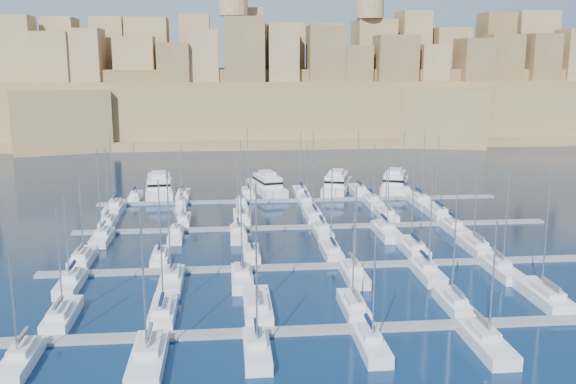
{
  "coord_description": "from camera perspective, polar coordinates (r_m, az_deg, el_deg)",
  "views": [
    {
      "loc": [
        -15.63,
        -99.04,
        29.22
      ],
      "look_at": [
        -5.26,
        6.0,
        7.42
      ],
      "focal_mm": 40.0,
      "sensor_mm": 36.0,
      "label": 1
    }
  ],
  "objects": [
    {
      "name": "sailboat_21",
      "position": [
        88.09,
        5.87,
        -7.26
      ],
      "size": [
        2.74,
        9.12,
        13.3
      ],
      "color": "silver",
      "rests_on": "ground"
    },
    {
      "name": "sailboat_19",
      "position": [
        86.46,
        -10.32,
        -7.74
      ],
      "size": [
        2.92,
        9.72,
        16.39
      ],
      "color": "silver",
      "rests_on": "ground"
    },
    {
      "name": "motor_yacht_d",
      "position": [
        148.46,
        9.47,
        0.84
      ],
      "size": [
        10.48,
        17.75,
        5.25
      ],
      "color": "silver",
      "rests_on": "ground"
    },
    {
      "name": "pontoon_far",
      "position": [
        135.13,
        1.14,
        -0.74
      ],
      "size": [
        84.0,
        2.0,
        0.4
      ],
      "primitive_type": "cube",
      "color": "slate",
      "rests_on": "ground"
    },
    {
      "name": "sailboat_31",
      "position": [
        108.35,
        -9.93,
        -3.76
      ],
      "size": [
        2.38,
        7.92,
        12.19
      ],
      "color": "silver",
      "rests_on": "ground"
    },
    {
      "name": "sailboat_32",
      "position": [
        107.59,
        -4.44,
        -3.72
      ],
      "size": [
        2.66,
        8.85,
        13.84
      ],
      "color": "silver",
      "rests_on": "ground"
    },
    {
      "name": "sailboat_39",
      "position": [
        140.62,
        1.14,
        -0.01
      ],
      "size": [
        2.89,
        9.62,
        14.42
      ],
      "color": "silver",
      "rests_on": "ground"
    },
    {
      "name": "sailboat_29",
      "position": [
        125.04,
        13.06,
        -1.79
      ],
      "size": [
        3.11,
        10.35,
        15.7
      ],
      "color": "silver",
      "rests_on": "ground"
    },
    {
      "name": "sailboat_47",
      "position": [
        133.98,
        11.74,
        -0.84
      ],
      "size": [
        3.25,
        10.83,
        15.99
      ],
      "color": "silver",
      "rests_on": "ground"
    },
    {
      "name": "sailboat_23",
      "position": [
        94.24,
        18.41,
        -6.53
      ],
      "size": [
        2.79,
        9.28,
        15.54
      ],
      "color": "silver",
      "rests_on": "ground"
    },
    {
      "name": "sailboat_33",
      "position": [
        108.76,
        3.08,
        -3.53
      ],
      "size": [
        2.66,
        8.87,
        12.97
      ],
      "color": "silver",
      "rests_on": "ground"
    },
    {
      "name": "sailboat_9",
      "position": [
        67.88,
        7.41,
        -13.25
      ],
      "size": [
        2.56,
        8.52,
        12.74
      ],
      "color": "silver",
      "rests_on": "ground"
    },
    {
      "name": "sailboat_43",
      "position": [
        129.82,
        -9.49,
        -1.18
      ],
      "size": [
        2.29,
        7.62,
        12.52
      ],
      "color": "silver",
      "rests_on": "ground"
    },
    {
      "name": "sailboat_40",
      "position": [
        143.16,
        6.24,
        0.13
      ],
      "size": [
        3.19,
        10.64,
        14.48
      ],
      "color": "silver",
      "rests_on": "ground"
    },
    {
      "name": "sailboat_15",
      "position": [
        97.77,
        3.89,
        -5.3
      ],
      "size": [
        2.56,
        8.52,
        14.08
      ],
      "color": "silver",
      "rests_on": "ground"
    },
    {
      "name": "sailboat_16",
      "position": [
        101.33,
        10.99,
        -4.87
      ],
      "size": [
        3.03,
        10.11,
        14.73
      ],
      "color": "silver",
      "rests_on": "ground"
    },
    {
      "name": "sailboat_25",
      "position": [
        117.77,
        -9.28,
        -2.49
      ],
      "size": [
        2.44,
        8.13,
        12.97
      ],
      "color": "silver",
      "rests_on": "ground"
    },
    {
      "name": "pontoon_mid_far",
      "position": [
        113.92,
        2.44,
        -3.1
      ],
      "size": [
        84.0,
        2.0,
        0.4
      ],
      "primitive_type": "cube",
      "color": "slate",
      "rests_on": "ground"
    },
    {
      "name": "sailboat_17",
      "position": [
        104.34,
        16.28,
        -4.65
      ],
      "size": [
        2.88,
        9.61,
        13.65
      ],
      "color": "silver",
      "rests_on": "ground"
    },
    {
      "name": "sailboat_2",
      "position": [
        76.77,
        -2.75,
        -10.1
      ],
      "size": [
        3.18,
        10.61,
        15.84
      ],
      "color": "silver",
      "rests_on": "ground"
    },
    {
      "name": "motor_yacht_c",
      "position": [
        145.45,
        4.35,
        0.74
      ],
      "size": [
        9.63,
        17.54,
        5.25
      ],
      "color": "silver",
      "rests_on": "ground"
    },
    {
      "name": "sailboat_45",
      "position": [
        129.91,
        1.65,
        -1.0
      ],
      "size": [
        2.66,
        8.88,
        13.06
      ],
      "color": "silver",
      "rests_on": "ground"
    },
    {
      "name": "sailboat_4",
      "position": [
        80.3,
        14.46,
        -9.5
      ],
      "size": [
        2.52,
        8.39,
        13.59
      ],
      "color": "silver",
      "rests_on": "ground"
    },
    {
      "name": "sailboat_37",
      "position": [
        139.57,
        -9.31,
        -0.27
      ],
      "size": [
        2.63,
        8.78,
        12.2
      ],
      "color": "silver",
      "rests_on": "ground"
    },
    {
      "name": "sailboat_20",
      "position": [
        86.37,
        -4.11,
        -7.62
      ],
      "size": [
        2.79,
        9.29,
        13.67
      ],
      "color": "silver",
      "rests_on": "ground"
    },
    {
      "name": "sailboat_44",
      "position": [
        129.73,
        -4.16,
        -1.07
      ],
      "size": [
        2.17,
        7.25,
        9.96
      ],
      "color": "silver",
      "rests_on": "ground"
    },
    {
      "name": "sailboat_14",
      "position": [
        96.37,
        -3.27,
        -5.55
      ],
      "size": [
        2.43,
        8.1,
        13.36
      ],
      "color": "silver",
      "rests_on": "ground"
    },
    {
      "name": "sailboat_18",
      "position": [
        88.91,
        -18.75,
        -7.67
      ],
      "size": [
        2.67,
        8.89,
        12.62
      ],
      "color": "silver",
      "rests_on": "ground"
    },
    {
      "name": "sailboat_34",
      "position": [
        110.07,
        8.72,
        -3.45
      ],
      "size": [
        3.18,
        10.59,
        15.72
      ],
      "color": "silver",
      "rests_on": "ground"
    },
    {
      "name": "sailboat_12",
      "position": [
        99.09,
        -17.76,
        -5.61
      ],
      "size": [
        2.76,
        9.22,
        14.54
      ],
      "color": "silver",
      "rests_on": "ground"
    },
    {
      "name": "sailboat_8",
      "position": [
        66.27,
        -2.78,
        -13.81
      ],
      "size": [
        2.63,
        8.77,
        13.45
      ],
      "color": "silver",
      "rests_on": "ground"
    },
    {
      "name": "sailboat_7",
      "position": [
        65.82,
        -12.33,
        -14.23
      ],
      "size": [
        3.21,
        10.69,
        16.39
      ],
      "color": "silver",
      "rests_on": "ground"
    },
    {
      "name": "ground",
      "position": [
        104.44,
        3.21,
        -4.6
      ],
      "size": [
        600.0,
        600.0,
        0.0
      ],
      "primitive_type": "plane",
      "color": "black",
      "rests_on": "ground"
    },
    {
      "name": "sailboat_5",
      "position": [
        85.93,
        21.78,
        -8.53
      ],
      "size": [
        3.2,
        10.65,
        16.36
      ],
      "color": "silver",
      "rests_on": "ground"
    },
    {
      "name": "sailboat_6",
      "position": [
        69.19,
        -22.72,
        -13.59
      ],
      "size": [
        2.65,
        8.85,
        14.98
      ],
      "color": "silver",
      "rests_on": "ground"
    },
    {
      "name": "sailboat_26",
      "position": [
        118.33,
        -4.15,
        -2.28
      ],
      "size": [
        2.94,
        9.81,
        15.33
      ],
      "color": "silver",
      "rests_on": "ground"
    },
    {
      "name": "motor_yacht_a",
      "position": [
        144.93,
        -11.38,
        0.5
      ],
      "size": [
        7.35,
        19.15,
        5.25
      ],
      "color": "silver",
      "rests_on": "ground"
    },
    {
      "name": "pontoon_near",
      "position": [
        72.92,
        7.38,
        -11.89
      ],
      "size": [
        84.0,
        2.0,
        0.4
      ],
      "primitive_type": "cube",
      "color": "slate",
      "rests_on": "ground"
    },
    {
      "name": "sailboat_13",
      "position": [
        96.89,
        -11.23,
        -5.67
      ],
      "size": [
        2.49,
        8.3,
        12.56
      ],
      "color": "silver",
      "rests_on": "ground"
    },
    {
      "name": "sailboat_1",
      "position": [
        76.55,
        -11.04,
        -10.4
      ],
      "size": [
        2.84,
        9.47,
        13.64
      ],
      "color": "silver",
      "rests_on": "ground"
    },
    {
      "name": "sailboat_35",
      "position": [
        114.4,
        14.59,
        -3.13
      ],
      "size": [
        2.7,
        9.0,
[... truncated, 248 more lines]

